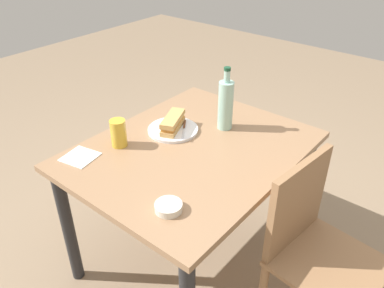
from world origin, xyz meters
The scene contains 10 objects.
ground_plane centered at (0.00, 0.00, 0.00)m, with size 8.00×8.00×0.00m, color #8C755B.
dining_table centered at (0.00, 0.00, 0.62)m, with size 1.11×0.88×0.72m.
chair_far centered at (-0.01, 0.64, 0.50)m, with size 0.44×0.44×0.86m.
plate_near centered at (-0.06, -0.17, 0.73)m, with size 0.25×0.25×0.01m, color white.
baguette_sandwich_near centered at (-0.06, -0.17, 0.77)m, with size 0.21×0.14×0.07m.
knife_near centered at (-0.09, -0.13, 0.74)m, with size 0.15×0.12×0.01m.
water_bottle centered at (-0.25, 0.01, 0.86)m, with size 0.08×0.08×0.32m.
beer_glass centered at (0.20, -0.28, 0.79)m, with size 0.07×0.07×0.13m, color gold.
olive_bowl centered at (0.39, 0.21, 0.74)m, with size 0.10×0.10×0.03m, color silver.
paper_napkin centered at (0.38, -0.34, 0.73)m, with size 0.14×0.14×0.00m, color white.
Camera 1 is at (1.19, 0.97, 1.70)m, focal length 36.31 mm.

